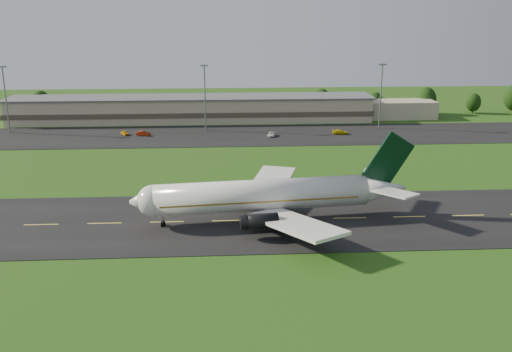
{
  "coord_description": "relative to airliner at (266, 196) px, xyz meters",
  "views": [
    {
      "loc": [
        10.11,
        -95.87,
        36.52
      ],
      "look_at": [
        16.4,
        8.0,
        6.0
      ],
      "focal_mm": 40.0,
      "sensor_mm": 36.0,
      "label": 1
    }
  ],
  "objects": [
    {
      "name": "light_mast_west",
      "position": [
        -72.76,
        79.91,
        8.08
      ],
      "size": [
        2.4,
        1.2,
        20.35
      ],
      "color": "gray",
      "rests_on": "ground"
    },
    {
      "name": "terminal",
      "position": [
        -11.35,
        96.09,
        -0.67
      ],
      "size": [
        145.0,
        16.0,
        8.4
      ],
      "color": "#BCB08F",
      "rests_on": "ground"
    },
    {
      "name": "service_vehicle_b",
      "position": [
        -31.23,
        72.83,
        -3.85
      ],
      "size": [
        4.57,
        2.65,
        1.42
      ],
      "primitive_type": "imported",
      "rotation": [
        0.0,
        0.0,
        1.29
      ],
      "color": "maroon",
      "rests_on": "apron"
    },
    {
      "name": "light_mast_centre",
      "position": [
        -12.76,
        79.91,
        8.08
      ],
      "size": [
        2.4,
        1.2,
        20.35
      ],
      "color": "gray",
      "rests_on": "ground"
    },
    {
      "name": "service_vehicle_c",
      "position": [
        7.02,
        69.81,
        -3.95
      ],
      "size": [
        2.78,
        4.67,
        1.21
      ],
      "primitive_type": "imported",
      "rotation": [
        0.0,
        0.0,
        -0.18
      ],
      "color": "silver",
      "rests_on": "apron"
    },
    {
      "name": "tree_line",
      "position": [
        17.17,
        105.45,
        0.32
      ],
      "size": [
        199.72,
        9.64,
        10.49
      ],
      "color": "black",
      "rests_on": "ground"
    },
    {
      "name": "ground",
      "position": [
        -17.76,
        -0.09,
        -4.66
      ],
      "size": [
        360.0,
        360.0,
        0.0
      ],
      "primitive_type": "plane",
      "color": "#254D13",
      "rests_on": "ground"
    },
    {
      "name": "taxiway",
      "position": [
        -17.76,
        -0.09,
        -4.61
      ],
      "size": [
        220.0,
        30.0,
        0.1
      ],
      "primitive_type": "cube",
      "color": "black",
      "rests_on": "ground"
    },
    {
      "name": "airliner",
      "position": [
        0.0,
        0.0,
        0.0
      ],
      "size": [
        51.24,
        41.95,
        15.57
      ],
      "rotation": [
        0.0,
        0.0,
        0.11
      ],
      "color": "white",
      "rests_on": "ground"
    },
    {
      "name": "apron",
      "position": [
        -17.76,
        71.91,
        -4.61
      ],
      "size": [
        260.0,
        30.0,
        0.1
      ],
      "primitive_type": "cube",
      "color": "black",
      "rests_on": "ground"
    },
    {
      "name": "service_vehicle_d",
      "position": [
        28.07,
        71.39,
        -3.86
      ],
      "size": [
        4.99,
        2.46,
        1.4
      ],
      "primitive_type": "imported",
      "rotation": [
        0.0,
        0.0,
        1.46
      ],
      "color": "#C1AE0B",
      "rests_on": "apron"
    },
    {
      "name": "service_vehicle_a",
      "position": [
        -36.94,
        74.19,
        -3.92
      ],
      "size": [
        3.17,
        4.0,
        1.28
      ],
      "primitive_type": "imported",
      "rotation": [
        0.0,
        0.0,
        0.52
      ],
      "color": "orange",
      "rests_on": "apron"
    },
    {
      "name": "light_mast_east",
      "position": [
        42.24,
        79.91,
        8.08
      ],
      "size": [
        2.4,
        1.2,
        20.35
      ],
      "color": "gray",
      "rests_on": "ground"
    }
  ]
}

